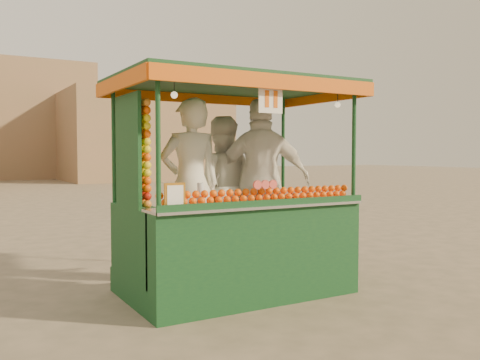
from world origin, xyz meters
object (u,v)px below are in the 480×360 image
juice_cart (233,226)px  vendor_middle (221,188)px  vendor_right (262,181)px  vendor_left (190,184)px

juice_cart → vendor_middle: 0.71m
juice_cart → vendor_right: juice_cart is taller
vendor_left → vendor_right: size_ratio=0.98×
vendor_left → vendor_middle: (0.52, 0.28, -0.08)m
vendor_middle → juice_cart: bearing=100.2°
juice_cart → vendor_left: (-0.37, 0.30, 0.45)m
vendor_middle → vendor_right: bearing=157.1°
vendor_left → juice_cart: bearing=147.2°
juice_cart → vendor_middle: size_ratio=1.51×
juice_cart → vendor_left: bearing=141.1°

